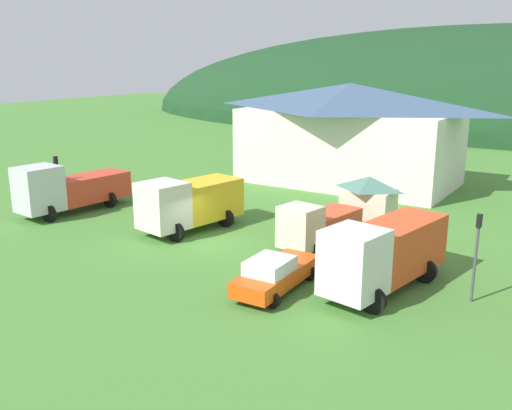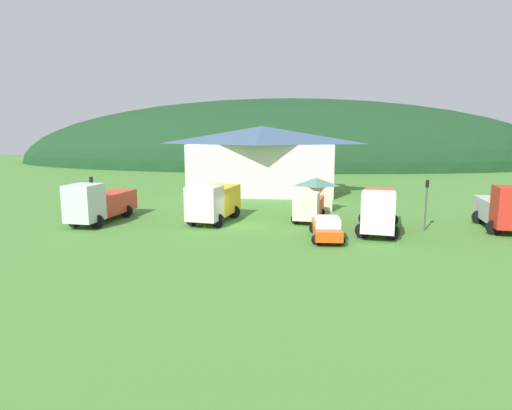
{
  "view_description": "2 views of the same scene",
  "coord_description": "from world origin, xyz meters",
  "px_view_note": "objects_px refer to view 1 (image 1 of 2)",
  "views": [
    {
      "loc": [
        18.49,
        -23.86,
        10.16
      ],
      "look_at": [
        0.56,
        3.98,
        1.48
      ],
      "focal_mm": 39.67,
      "sensor_mm": 36.0,
      "label": 1
    },
    {
      "loc": [
        4.57,
        -34.14,
        7.53
      ],
      "look_at": [
        0.9,
        1.8,
        1.45
      ],
      "focal_mm": 30.83,
      "sensor_mm": 36.0,
      "label": 2
    }
  ],
  "objects_px": {
    "heavy_rig_white": "(383,252)",
    "traffic_light_west": "(57,178)",
    "light_truck_cream": "(317,225)",
    "traffic_cone_near_pickup": "(164,237)",
    "depot_building": "(349,132)",
    "service_pickup_orange": "(275,273)",
    "heavy_rig_striped": "(188,202)",
    "traffic_light_east": "(476,248)",
    "tow_truck_silver": "(67,188)",
    "play_shed_cream": "(369,201)",
    "traffic_cone_mid_row": "(165,237)"
  },
  "relations": [
    {
      "from": "traffic_cone_near_pickup",
      "to": "tow_truck_silver",
      "type": "bearing_deg",
      "value": 176.18
    },
    {
      "from": "service_pickup_orange",
      "to": "play_shed_cream",
      "type": "bearing_deg",
      "value": -179.76
    },
    {
      "from": "heavy_rig_white",
      "to": "service_pickup_orange",
      "type": "xyz_separation_m",
      "value": [
        -3.97,
        -2.66,
        -0.98
      ]
    },
    {
      "from": "play_shed_cream",
      "to": "heavy_rig_striped",
      "type": "xyz_separation_m",
      "value": [
        -8.72,
        -6.74,
        0.16
      ]
    },
    {
      "from": "tow_truck_silver",
      "to": "heavy_rig_striped",
      "type": "distance_m",
      "value": 9.46
    },
    {
      "from": "heavy_rig_white",
      "to": "traffic_light_west",
      "type": "height_order",
      "value": "traffic_light_west"
    },
    {
      "from": "tow_truck_silver",
      "to": "traffic_light_east",
      "type": "relative_size",
      "value": 2.05
    },
    {
      "from": "light_truck_cream",
      "to": "traffic_cone_near_pickup",
      "type": "height_order",
      "value": "light_truck_cream"
    },
    {
      "from": "play_shed_cream",
      "to": "traffic_light_east",
      "type": "distance_m",
      "value": 11.5
    },
    {
      "from": "heavy_rig_striped",
      "to": "traffic_cone_mid_row",
      "type": "xyz_separation_m",
      "value": [
        -0.34,
        -1.8,
        -1.78
      ]
    },
    {
      "from": "depot_building",
      "to": "traffic_light_east",
      "type": "height_order",
      "value": "depot_building"
    },
    {
      "from": "heavy_rig_white",
      "to": "traffic_light_west",
      "type": "bearing_deg",
      "value": -81.4
    },
    {
      "from": "traffic_light_west",
      "to": "traffic_cone_near_pickup",
      "type": "relative_size",
      "value": 8.42
    },
    {
      "from": "traffic_light_east",
      "to": "play_shed_cream",
      "type": "bearing_deg",
      "value": 134.47
    },
    {
      "from": "traffic_cone_near_pickup",
      "to": "traffic_cone_mid_row",
      "type": "height_order",
      "value": "traffic_cone_mid_row"
    },
    {
      "from": "play_shed_cream",
      "to": "traffic_cone_mid_row",
      "type": "bearing_deg",
      "value": -136.7
    },
    {
      "from": "traffic_light_west",
      "to": "traffic_cone_mid_row",
      "type": "bearing_deg",
      "value": -0.46
    },
    {
      "from": "depot_building",
      "to": "service_pickup_orange",
      "type": "xyz_separation_m",
      "value": [
        6.59,
        -22.76,
        -3.37
      ]
    },
    {
      "from": "heavy_rig_white",
      "to": "traffic_cone_mid_row",
      "type": "relative_size",
      "value": 13.41
    },
    {
      "from": "heavy_rig_striped",
      "to": "traffic_cone_near_pickup",
      "type": "xyz_separation_m",
      "value": [
        -0.36,
        -1.89,
        -1.78
      ]
    },
    {
      "from": "light_truck_cream",
      "to": "traffic_cone_near_pickup",
      "type": "distance_m",
      "value": 8.97
    },
    {
      "from": "play_shed_cream",
      "to": "traffic_light_west",
      "type": "relative_size",
      "value": 0.83
    },
    {
      "from": "light_truck_cream",
      "to": "traffic_cone_near_pickup",
      "type": "xyz_separation_m",
      "value": [
        -8.27,
        -3.22,
        -1.28
      ]
    },
    {
      "from": "heavy_rig_striped",
      "to": "light_truck_cream",
      "type": "relative_size",
      "value": 1.21
    },
    {
      "from": "traffic_light_west",
      "to": "traffic_cone_near_pickup",
      "type": "height_order",
      "value": "traffic_light_west"
    },
    {
      "from": "heavy_rig_striped",
      "to": "traffic_light_west",
      "type": "height_order",
      "value": "traffic_light_west"
    },
    {
      "from": "heavy_rig_white",
      "to": "traffic_light_east",
      "type": "relative_size",
      "value": 1.99
    },
    {
      "from": "service_pickup_orange",
      "to": "traffic_light_east",
      "type": "xyz_separation_m",
      "value": [
        7.68,
        3.59,
        1.57
      ]
    },
    {
      "from": "service_pickup_orange",
      "to": "traffic_light_west",
      "type": "relative_size",
      "value": 1.35
    },
    {
      "from": "depot_building",
      "to": "heavy_rig_white",
      "type": "distance_m",
      "value": 22.83
    },
    {
      "from": "tow_truck_silver",
      "to": "traffic_cone_near_pickup",
      "type": "distance_m",
      "value": 9.19
    },
    {
      "from": "traffic_light_west",
      "to": "traffic_light_east",
      "type": "bearing_deg",
      "value": 0.61
    },
    {
      "from": "play_shed_cream",
      "to": "traffic_light_west",
      "type": "bearing_deg",
      "value": -155.31
    },
    {
      "from": "traffic_light_east",
      "to": "traffic_light_west",
      "type": "bearing_deg",
      "value": -179.39
    },
    {
      "from": "traffic_cone_mid_row",
      "to": "depot_building",
      "type": "bearing_deg",
      "value": 81.72
    },
    {
      "from": "depot_building",
      "to": "heavy_rig_white",
      "type": "relative_size",
      "value": 2.34
    },
    {
      "from": "heavy_rig_striped",
      "to": "traffic_cone_near_pickup",
      "type": "relative_size",
      "value": 14.99
    },
    {
      "from": "light_truck_cream",
      "to": "traffic_cone_near_pickup",
      "type": "bearing_deg",
      "value": -60.24
    },
    {
      "from": "heavy_rig_white",
      "to": "traffic_light_east",
      "type": "height_order",
      "value": "traffic_light_east"
    },
    {
      "from": "light_truck_cream",
      "to": "traffic_cone_mid_row",
      "type": "distance_m",
      "value": 8.92
    },
    {
      "from": "heavy_rig_striped",
      "to": "service_pickup_orange",
      "type": "bearing_deg",
      "value": 71.46
    },
    {
      "from": "depot_building",
      "to": "service_pickup_orange",
      "type": "bearing_deg",
      "value": -73.86
    },
    {
      "from": "traffic_light_east",
      "to": "traffic_cone_near_pickup",
      "type": "xyz_separation_m",
      "value": [
        -17.12,
        -0.44,
        -2.4
      ]
    },
    {
      "from": "play_shed_cream",
      "to": "traffic_cone_near_pickup",
      "type": "bearing_deg",
      "value": -136.46
    },
    {
      "from": "heavy_rig_white",
      "to": "service_pickup_orange",
      "type": "height_order",
      "value": "heavy_rig_white"
    },
    {
      "from": "tow_truck_silver",
      "to": "traffic_light_east",
      "type": "distance_m",
      "value": 26.14
    },
    {
      "from": "heavy_rig_striped",
      "to": "traffic_light_east",
      "type": "height_order",
      "value": "traffic_light_east"
    },
    {
      "from": "heavy_rig_white",
      "to": "traffic_cone_near_pickup",
      "type": "relative_size",
      "value": 16.73
    },
    {
      "from": "service_pickup_orange",
      "to": "traffic_light_west",
      "type": "height_order",
      "value": "traffic_light_west"
    },
    {
      "from": "tow_truck_silver",
      "to": "traffic_light_west",
      "type": "relative_size",
      "value": 2.05
    }
  ]
}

